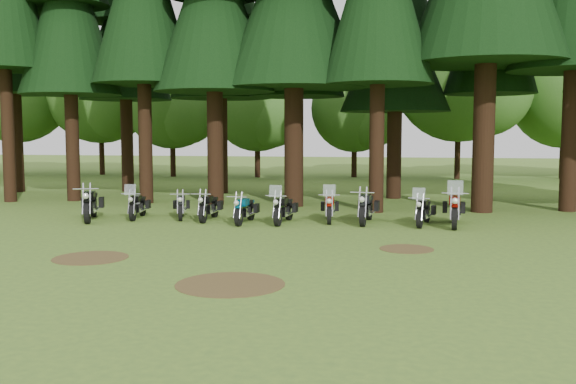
{
  "coord_description": "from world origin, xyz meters",
  "views": [
    {
      "loc": [
        4.28,
        -16.13,
        3.04
      ],
      "look_at": [
        0.6,
        5.0,
        1.0
      ],
      "focal_mm": 40.0,
      "sensor_mm": 36.0,
      "label": 1
    }
  ],
  "objects_px": {
    "motorcycle_2": "(181,207)",
    "motorcycle_6": "(330,208)",
    "motorcycle_9": "(454,210)",
    "motorcycle_7": "(366,208)",
    "motorcycle_8": "(423,212)",
    "motorcycle_1": "(138,206)",
    "motorcycle_0": "(91,205)",
    "motorcycle_3": "(209,208)",
    "motorcycle_5": "(284,210)",
    "motorcycle_4": "(245,211)"
  },
  "relations": [
    {
      "from": "motorcycle_0",
      "to": "motorcycle_3",
      "type": "distance_m",
      "value": 4.05
    },
    {
      "from": "motorcycle_5",
      "to": "motorcycle_9",
      "type": "relative_size",
      "value": 0.86
    },
    {
      "from": "motorcycle_0",
      "to": "motorcycle_5",
      "type": "xyz_separation_m",
      "value": [
        6.64,
        0.41,
        -0.06
      ]
    },
    {
      "from": "motorcycle_5",
      "to": "motorcycle_6",
      "type": "distance_m",
      "value": 1.6
    },
    {
      "from": "motorcycle_3",
      "to": "motorcycle_4",
      "type": "relative_size",
      "value": 1.02
    },
    {
      "from": "motorcycle_3",
      "to": "motorcycle_5",
      "type": "distance_m",
      "value": 2.66
    },
    {
      "from": "motorcycle_3",
      "to": "motorcycle_8",
      "type": "bearing_deg",
      "value": -0.87
    },
    {
      "from": "motorcycle_0",
      "to": "motorcycle_7",
      "type": "relative_size",
      "value": 1.01
    },
    {
      "from": "motorcycle_2",
      "to": "motorcycle_9",
      "type": "bearing_deg",
      "value": -19.31
    },
    {
      "from": "motorcycle_3",
      "to": "motorcycle_5",
      "type": "xyz_separation_m",
      "value": [
        2.65,
        -0.28,
        0.02
      ]
    },
    {
      "from": "motorcycle_0",
      "to": "motorcycle_3",
      "type": "height_order",
      "value": "motorcycle_0"
    },
    {
      "from": "motorcycle_2",
      "to": "motorcycle_8",
      "type": "bearing_deg",
      "value": -19.34
    },
    {
      "from": "motorcycle_7",
      "to": "motorcycle_2",
      "type": "bearing_deg",
      "value": -175.89
    },
    {
      "from": "motorcycle_2",
      "to": "motorcycle_6",
      "type": "xyz_separation_m",
      "value": [
        5.2,
        0.11,
        0.04
      ]
    },
    {
      "from": "motorcycle_8",
      "to": "motorcycle_9",
      "type": "bearing_deg",
      "value": 9.84
    },
    {
      "from": "motorcycle_0",
      "to": "motorcycle_2",
      "type": "height_order",
      "value": "motorcycle_0"
    },
    {
      "from": "motorcycle_7",
      "to": "motorcycle_9",
      "type": "distance_m",
      "value": 2.82
    },
    {
      "from": "motorcycle_0",
      "to": "motorcycle_5",
      "type": "bearing_deg",
      "value": -16.61
    },
    {
      "from": "motorcycle_6",
      "to": "motorcycle_7",
      "type": "xyz_separation_m",
      "value": [
        1.24,
        -0.15,
        0.04
      ]
    },
    {
      "from": "motorcycle_7",
      "to": "motorcycle_5",
      "type": "bearing_deg",
      "value": -164.7
    },
    {
      "from": "motorcycle_1",
      "to": "motorcycle_2",
      "type": "xyz_separation_m",
      "value": [
        1.49,
        0.27,
        -0.02
      ]
    },
    {
      "from": "motorcycle_0",
      "to": "motorcycle_6",
      "type": "bearing_deg",
      "value": -12.59
    },
    {
      "from": "motorcycle_4",
      "to": "motorcycle_2",
      "type": "bearing_deg",
      "value": 165.65
    },
    {
      "from": "motorcycle_6",
      "to": "motorcycle_8",
      "type": "relative_size",
      "value": 1.03
    },
    {
      "from": "motorcycle_1",
      "to": "motorcycle_9",
      "type": "bearing_deg",
      "value": -8.99
    },
    {
      "from": "motorcycle_1",
      "to": "motorcycle_4",
      "type": "relative_size",
      "value": 1.0
    },
    {
      "from": "motorcycle_5",
      "to": "motorcycle_7",
      "type": "distance_m",
      "value": 2.74
    },
    {
      "from": "motorcycle_8",
      "to": "motorcycle_9",
      "type": "distance_m",
      "value": 0.97
    },
    {
      "from": "motorcycle_7",
      "to": "motorcycle_6",
      "type": "bearing_deg",
      "value": 177.59
    },
    {
      "from": "motorcycle_4",
      "to": "motorcycle_9",
      "type": "bearing_deg",
      "value": 6.87
    },
    {
      "from": "motorcycle_2",
      "to": "motorcycle_5",
      "type": "bearing_deg",
      "value": -26.11
    },
    {
      "from": "motorcycle_6",
      "to": "motorcycle_3",
      "type": "bearing_deg",
      "value": 179.98
    },
    {
      "from": "motorcycle_0",
      "to": "motorcycle_4",
      "type": "xyz_separation_m",
      "value": [
        5.38,
        0.21,
        -0.09
      ]
    },
    {
      "from": "motorcycle_8",
      "to": "motorcycle_0",
      "type": "bearing_deg",
      "value": -165.08
    },
    {
      "from": "motorcycle_1",
      "to": "motorcycle_8",
      "type": "xyz_separation_m",
      "value": [
        9.78,
        0.03,
        0.01
      ]
    },
    {
      "from": "motorcycle_2",
      "to": "motorcycle_6",
      "type": "height_order",
      "value": "motorcycle_6"
    },
    {
      "from": "motorcycle_1",
      "to": "motorcycle_9",
      "type": "relative_size",
      "value": 0.82
    },
    {
      "from": "motorcycle_7",
      "to": "motorcycle_1",
      "type": "bearing_deg",
      "value": -173.88
    },
    {
      "from": "motorcycle_1",
      "to": "motorcycle_9",
      "type": "xyz_separation_m",
      "value": [
        10.74,
        0.01,
        0.1
      ]
    },
    {
      "from": "motorcycle_0",
      "to": "motorcycle_9",
      "type": "bearing_deg",
      "value": -16.85
    },
    {
      "from": "motorcycle_3",
      "to": "motorcycle_5",
      "type": "bearing_deg",
      "value": -7.2
    },
    {
      "from": "motorcycle_5",
      "to": "motorcycle_8",
      "type": "relative_size",
      "value": 1.04
    },
    {
      "from": "motorcycle_3",
      "to": "motorcycle_9",
      "type": "relative_size",
      "value": 0.84
    },
    {
      "from": "motorcycle_4",
      "to": "motorcycle_8",
      "type": "height_order",
      "value": "motorcycle_8"
    },
    {
      "from": "motorcycle_4",
      "to": "motorcycle_5",
      "type": "height_order",
      "value": "motorcycle_5"
    },
    {
      "from": "motorcycle_0",
      "to": "motorcycle_9",
      "type": "xyz_separation_m",
      "value": [
        12.14,
        0.71,
        0.01
      ]
    },
    {
      "from": "motorcycle_4",
      "to": "motorcycle_1",
      "type": "bearing_deg",
      "value": 175.64
    },
    {
      "from": "motorcycle_3",
      "to": "motorcycle_2",
      "type": "bearing_deg",
      "value": 164.86
    },
    {
      "from": "motorcycle_5",
      "to": "motorcycle_4",
      "type": "bearing_deg",
      "value": -166.35
    },
    {
      "from": "motorcycle_6",
      "to": "motorcycle_8",
      "type": "height_order",
      "value": "motorcycle_6"
    }
  ]
}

